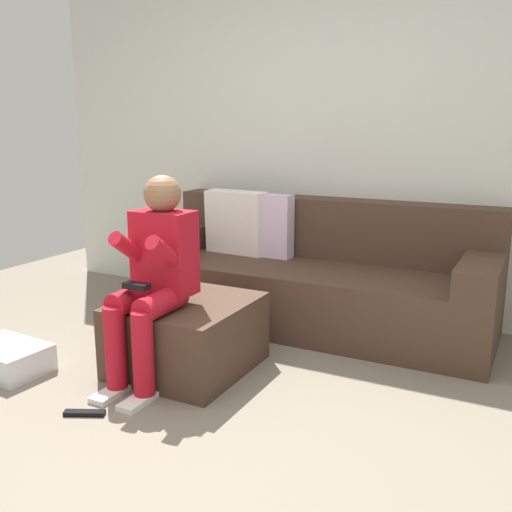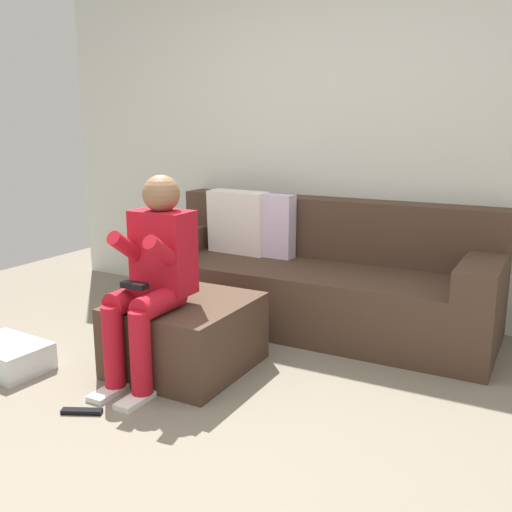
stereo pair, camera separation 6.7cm
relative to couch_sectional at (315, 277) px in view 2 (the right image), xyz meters
The scene contains 7 objects.
ground_plane 1.88m from the couch_sectional, 86.56° to the right, with size 6.61×6.61×0.00m, color slate.
wall_back 1.02m from the couch_sectional, 74.91° to the left, with size 5.08×0.10×2.51m, color silver.
couch_sectional is the anchor object (origin of this frame).
ottoman 1.12m from the couch_sectional, 108.20° to the right, with size 0.68×0.73×0.40m, color #473326.
person_seated 1.34m from the couch_sectional, 108.34° to the right, with size 0.32×0.60×1.10m.
storage_bin 2.00m from the couch_sectional, 128.52° to the right, with size 0.47×0.32×0.15m, color silver.
remote_near_ottoman 1.83m from the couch_sectional, 105.43° to the right, with size 0.20×0.04×0.02m, color black.
Camera 2 is at (1.35, -1.73, 1.37)m, focal length 40.51 mm.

